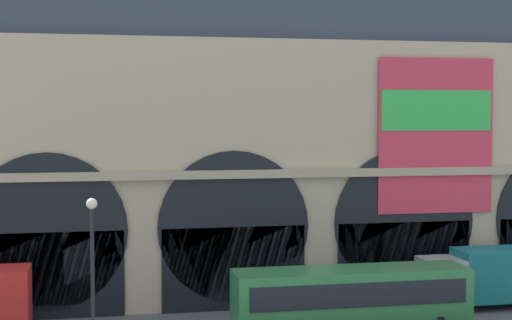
{
  "coord_description": "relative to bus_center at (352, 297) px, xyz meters",
  "views": [
    {
      "loc": [
        -11.61,
        -34.9,
        10.17
      ],
      "look_at": [
        -3.53,
        5.0,
        7.85
      ],
      "focal_mm": 54.97,
      "sensor_mm": 36.0,
      "label": 1
    }
  ],
  "objects": [
    {
      "name": "bus_center",
      "position": [
        0.0,
        0.0,
        0.0
      ],
      "size": [
        11.0,
        3.25,
        3.1
      ],
      "color": "#2D7A42",
      "rests_on": "ground"
    },
    {
      "name": "street_lamp_quayside",
      "position": [
        -11.69,
        -2.68,
        2.63
      ],
      "size": [
        0.44,
        0.44,
        6.9
      ],
      "color": "black",
      "rests_on": "ground"
    },
    {
      "name": "box_truck_mideast",
      "position": [
        8.91,
        3.55,
        -0.08
      ],
      "size": [
        7.5,
        2.91,
        3.12
      ],
      "color": "#ADB2B7",
      "rests_on": "ground"
    },
    {
      "name": "station_building",
      "position": [
        0.24,
        7.81,
        6.95
      ],
      "size": [
        48.95,
        4.52,
        18.15
      ],
      "color": "#BCAD8C",
      "rests_on": "ground"
    }
  ]
}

